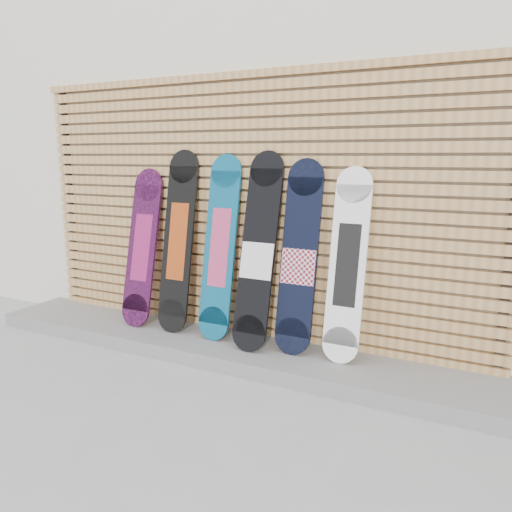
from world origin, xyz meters
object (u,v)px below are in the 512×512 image
object	(u,v)px
snowboard_2	(220,248)
snowboard_3	(258,252)
snowboard_4	(299,258)
snowboard_1	(178,242)
snowboard_5	(347,265)
snowboard_0	(142,248)

from	to	relation	value
snowboard_2	snowboard_3	distance (m)	0.38
snowboard_3	snowboard_4	xyz separation A→B (m)	(0.33, 0.05, -0.03)
snowboard_2	snowboard_3	bearing A→B (deg)	-7.13
snowboard_1	snowboard_4	distance (m)	1.13
snowboard_1	snowboard_4	world-z (taller)	snowboard_1
snowboard_2	snowboard_5	world-z (taller)	snowboard_2
snowboard_0	snowboard_5	size ratio (longest dim) A/B	0.97
snowboard_0	snowboard_2	size ratio (longest dim) A/B	0.92
snowboard_3	snowboard_4	world-z (taller)	snowboard_3
snowboard_1	snowboard_5	world-z (taller)	snowboard_1
snowboard_4	snowboard_0	bearing A→B (deg)	-179.31
snowboard_1	snowboard_4	xyz separation A→B (m)	(1.13, 0.00, -0.05)
snowboard_0	snowboard_1	bearing A→B (deg)	2.04
snowboard_2	snowboard_3	world-z (taller)	snowboard_3
snowboard_1	snowboard_3	distance (m)	0.80
snowboard_2	snowboard_3	xyz separation A→B (m)	(0.38, -0.05, 0.00)
snowboard_4	snowboard_5	size ratio (longest dim) A/B	1.04
snowboard_0	snowboard_5	bearing A→B (deg)	0.79
snowboard_1	snowboard_5	size ratio (longest dim) A/B	1.09
snowboard_0	snowboard_1	size ratio (longest dim) A/B	0.90
snowboard_0	snowboard_5	xyz separation A→B (m)	(1.90, 0.03, 0.02)
snowboard_1	snowboard_4	size ratio (longest dim) A/B	1.05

